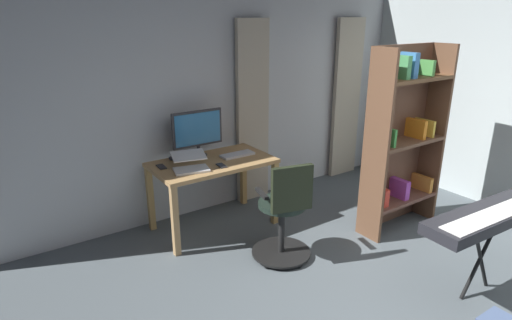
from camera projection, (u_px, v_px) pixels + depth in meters
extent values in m
cube|color=silver|center=(217.00, 99.00, 4.78)|extent=(5.35, 0.10, 2.56)
cube|color=#BCB29C|center=(346.00, 99.00, 5.81)|extent=(0.46, 0.06, 2.14)
cube|color=#BCB29C|center=(253.00, 114.00, 4.98)|extent=(0.42, 0.06, 2.14)
cube|color=tan|center=(212.00, 163.00, 4.38)|extent=(1.24, 0.70, 0.04)
cube|color=tan|center=(275.00, 193.00, 4.57)|extent=(0.06, 0.06, 0.71)
cube|color=tan|center=(175.00, 221.00, 3.95)|extent=(0.06, 0.06, 0.71)
cube|color=tan|center=(243.00, 176.00, 5.05)|extent=(0.06, 0.06, 0.71)
cube|color=tan|center=(150.00, 199.00, 4.43)|extent=(0.06, 0.06, 0.71)
cylinder|color=black|center=(281.00, 252.00, 4.03)|extent=(0.56, 0.56, 0.02)
sphere|color=black|center=(305.00, 248.00, 4.12)|extent=(0.05, 0.05, 0.05)
sphere|color=black|center=(279.00, 240.00, 4.28)|extent=(0.05, 0.05, 0.05)
sphere|color=black|center=(255.00, 249.00, 4.10)|extent=(0.05, 0.05, 0.05)
sphere|color=black|center=(267.00, 266.00, 3.83)|extent=(0.05, 0.05, 0.05)
sphere|color=black|center=(300.00, 265.00, 3.84)|extent=(0.05, 0.05, 0.05)
cylinder|color=black|center=(282.00, 230.00, 3.95)|extent=(0.06, 0.06, 0.48)
cylinder|color=black|center=(282.00, 204.00, 3.87)|extent=(0.53, 0.53, 0.05)
cube|color=black|center=(292.00, 189.00, 3.61)|extent=(0.37, 0.14, 0.41)
cube|color=black|center=(262.00, 193.00, 3.76)|extent=(0.10, 0.24, 0.03)
cube|color=black|center=(302.00, 187.00, 3.89)|extent=(0.10, 0.24, 0.03)
cylinder|color=#333338|center=(199.00, 155.00, 4.53)|extent=(0.18, 0.18, 0.01)
cylinder|color=#333338|center=(199.00, 150.00, 4.51)|extent=(0.04, 0.04, 0.10)
cube|color=#333338|center=(197.00, 128.00, 4.44)|extent=(0.57, 0.03, 0.38)
cube|color=teal|center=(198.00, 129.00, 4.43)|extent=(0.52, 0.01, 0.33)
cube|color=silver|center=(237.00, 155.00, 4.53)|extent=(0.37, 0.15, 0.02)
cube|color=white|center=(191.00, 170.00, 4.10)|extent=(0.37, 0.29, 0.02)
cube|color=white|center=(188.00, 155.00, 4.16)|extent=(0.37, 0.28, 0.05)
ellipsoid|color=#232328|center=(172.00, 158.00, 4.39)|extent=(0.06, 0.10, 0.04)
cube|color=#333338|center=(221.00, 166.00, 4.23)|extent=(0.08, 0.15, 0.01)
cube|color=#232328|center=(161.00, 167.00, 4.19)|extent=(0.08, 0.15, 0.01)
cube|color=brown|center=(432.00, 135.00, 4.56)|extent=(0.04, 0.30, 1.91)
cube|color=brown|center=(376.00, 149.00, 4.07)|extent=(0.04, 0.30, 1.91)
cube|color=brown|center=(395.00, 138.00, 4.42)|extent=(0.94, 0.04, 1.91)
cube|color=brown|center=(399.00, 198.00, 4.52)|extent=(0.87, 0.30, 0.04)
cube|color=brown|center=(406.00, 141.00, 4.32)|extent=(0.87, 0.30, 0.04)
cube|color=brown|center=(413.00, 79.00, 4.11)|extent=(0.87, 0.30, 0.04)
cube|color=orange|center=(421.00, 183.00, 4.68)|extent=(0.05, 0.26, 0.16)
cube|color=green|center=(386.00, 136.00, 4.11)|extent=(0.03, 0.24, 0.18)
cube|color=#499545|center=(425.00, 68.00, 4.17)|extent=(0.04, 0.21, 0.15)
cube|color=purple|center=(399.00, 188.00, 4.48)|extent=(0.07, 0.22, 0.20)
cube|color=yellow|center=(424.00, 127.00, 4.44)|extent=(0.03, 0.23, 0.17)
cube|color=#479A58|center=(400.00, 67.00, 3.95)|extent=(0.06, 0.22, 0.22)
cube|color=red|center=(380.00, 196.00, 4.31)|extent=(0.07, 0.19, 0.18)
cube|color=orange|center=(416.00, 129.00, 4.35)|extent=(0.05, 0.23, 0.19)
cube|color=#3C7BBC|center=(408.00, 65.00, 4.00)|extent=(0.07, 0.21, 0.24)
cylinder|color=black|center=(480.00, 258.00, 3.41)|extent=(0.37, 0.05, 0.66)
cylinder|color=black|center=(480.00, 258.00, 3.41)|extent=(0.37, 0.05, 0.66)
cube|color=#232328|center=(489.00, 216.00, 3.29)|extent=(1.27, 0.39, 0.09)
cube|color=white|center=(497.00, 213.00, 3.22)|extent=(1.16, 0.24, 0.01)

